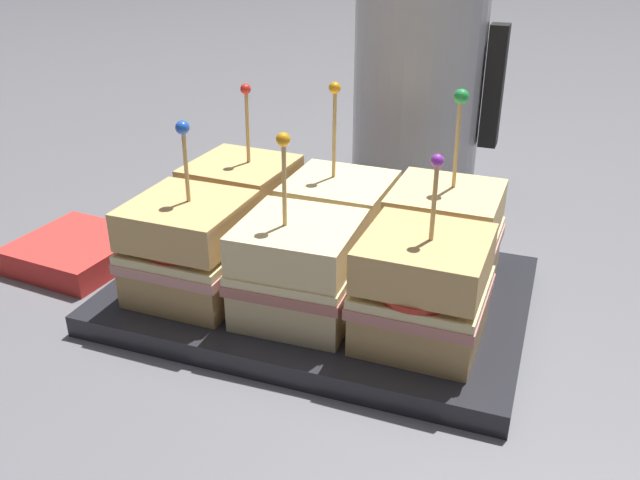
# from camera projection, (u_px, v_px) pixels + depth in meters

# --- Properties ---
(ground_plane) EXTENTS (6.00, 6.00, 0.00)m
(ground_plane) POSITION_uv_depth(u_px,v_px,m) (320.00, 304.00, 0.57)
(ground_plane) COLOR slate
(serving_platter) EXTENTS (0.33, 0.23, 0.02)m
(serving_platter) POSITION_uv_depth(u_px,v_px,m) (320.00, 294.00, 0.57)
(serving_platter) COLOR #232328
(serving_platter) RESTS_ON ground_plane
(sandwich_front_left) EXTENTS (0.09, 0.09, 0.14)m
(sandwich_front_left) POSITION_uv_depth(u_px,v_px,m) (190.00, 249.00, 0.54)
(sandwich_front_left) COLOR tan
(sandwich_front_left) RESTS_ON serving_platter
(sandwich_front_center) EXTENTS (0.09, 0.09, 0.15)m
(sandwich_front_center) POSITION_uv_depth(u_px,v_px,m) (299.00, 269.00, 0.51)
(sandwich_front_center) COLOR beige
(sandwich_front_center) RESTS_ON serving_platter
(sandwich_front_right) EXTENTS (0.09, 0.09, 0.14)m
(sandwich_front_right) POSITION_uv_depth(u_px,v_px,m) (423.00, 290.00, 0.48)
(sandwich_front_right) COLOR tan
(sandwich_front_right) RESTS_ON serving_platter
(sandwich_back_left) EXTENTS (0.09, 0.09, 0.15)m
(sandwich_back_left) POSITION_uv_depth(u_px,v_px,m) (243.00, 205.00, 0.62)
(sandwich_back_left) COLOR tan
(sandwich_back_left) RESTS_ON serving_platter
(sandwich_back_center) EXTENTS (0.09, 0.09, 0.16)m
(sandwich_back_center) POSITION_uv_depth(u_px,v_px,m) (338.00, 221.00, 0.59)
(sandwich_back_center) COLOR beige
(sandwich_back_center) RESTS_ON serving_platter
(sandwich_back_right) EXTENTS (0.09, 0.09, 0.16)m
(sandwich_back_right) POSITION_uv_depth(u_px,v_px,m) (443.00, 235.00, 0.56)
(sandwich_back_right) COLOR #DBB77A
(sandwich_back_right) RESTS_ON serving_platter
(kettle_steel) EXTENTS (0.17, 0.15, 0.26)m
(kettle_steel) POSITION_uv_depth(u_px,v_px,m) (418.00, 87.00, 0.78)
(kettle_steel) COLOR #B7BABF
(kettle_steel) RESTS_ON ground_plane
(napkin_stack) EXTENTS (0.11, 0.11, 0.02)m
(napkin_stack) POSITION_uv_depth(u_px,v_px,m) (77.00, 251.00, 0.63)
(napkin_stack) COLOR red
(napkin_stack) RESTS_ON ground_plane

